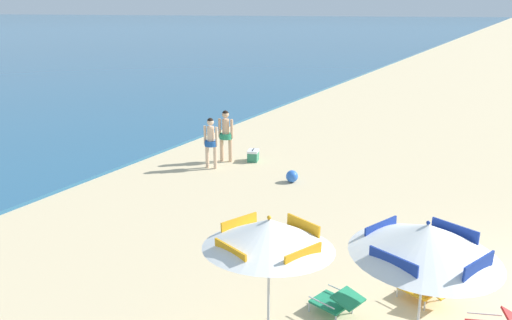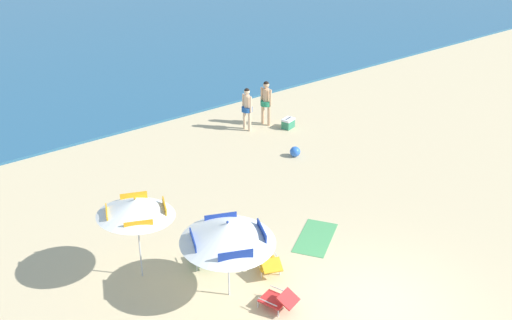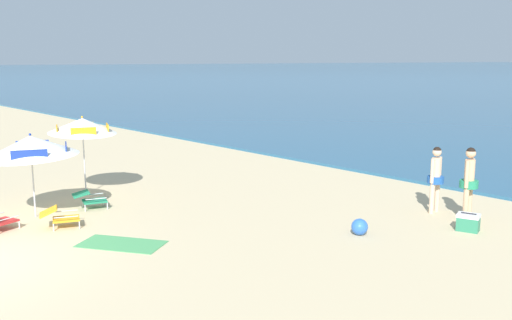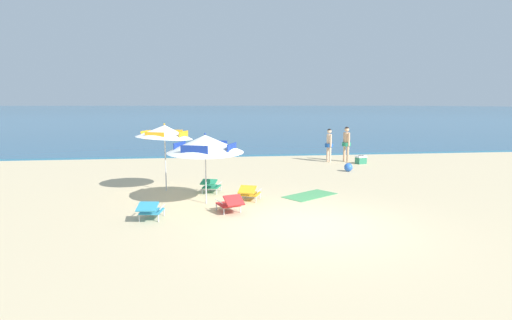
{
  "view_description": "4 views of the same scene",
  "coord_description": "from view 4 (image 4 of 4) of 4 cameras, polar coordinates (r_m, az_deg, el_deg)",
  "views": [
    {
      "loc": [
        -9.8,
        1.61,
        5.1
      ],
      "look_at": [
        1.37,
        7.46,
        1.36
      ],
      "focal_mm": 35.54,
      "sensor_mm": 36.0,
      "label": 1
    },
    {
      "loc": [
        -9.28,
        -7.45,
        9.65
      ],
      "look_at": [
        1.24,
        6.41,
        1.05
      ],
      "focal_mm": 43.19,
      "sensor_mm": 36.0,
      "label": 2
    },
    {
      "loc": [
        11.46,
        -2.35,
        3.91
      ],
      "look_at": [
        0.16,
        7.6,
        1.22
      ],
      "focal_mm": 39.59,
      "sensor_mm": 36.0,
      "label": 3
    },
    {
      "loc": [
        -2.62,
        -9.24,
        2.96
      ],
      "look_at": [
        -0.6,
        5.46,
        0.88
      ],
      "focal_mm": 28.01,
      "sensor_mm": 36.0,
      "label": 4
    }
  ],
  "objects": [
    {
      "name": "beach_towel",
      "position": [
        13.19,
        7.71,
        -5.02
      ],
      "size": [
        2.0,
        1.74,
        0.01
      ],
      "primitive_type": "cube",
      "rotation": [
        0.0,
        0.0,
        2.16
      ],
      "color": "#4C9E5B",
      "rests_on": "ground"
    },
    {
      "name": "beach_umbrella_striped_main",
      "position": [
        11.85,
        -7.26,
        2.32
      ],
      "size": [
        2.4,
        2.42,
        2.12
      ],
      "color": "silver",
      "rests_on": "ground"
    },
    {
      "name": "lounge_chair_facing_sea",
      "position": [
        11.02,
        -3.71,
        -6.15
      ],
      "size": [
        0.79,
        1.01,
        0.52
      ],
      "color": "red",
      "rests_on": "ground"
    },
    {
      "name": "ocean_water",
      "position": [
        422.38,
        -7.54,
        7.5
      ],
      "size": [
        800.0,
        800.0,
        0.1
      ],
      "primitive_type": "cube",
      "color": "#285B7F",
      "rests_on": "ground"
    },
    {
      "name": "lounge_chair_spare_folded",
      "position": [
        12.27,
        -0.96,
        -4.65
      ],
      "size": [
        0.82,
        1.01,
        0.51
      ],
      "color": "gold",
      "rests_on": "ground"
    },
    {
      "name": "ground_plane",
      "position": [
        10.05,
        7.76,
        -9.21
      ],
      "size": [
        800.0,
        800.0,
        0.0
      ],
      "primitive_type": "plane",
      "color": "#D1BA8E"
    },
    {
      "name": "lounge_chair_beside_umbrella",
      "position": [
        13.45,
        -6.5,
        -3.56
      ],
      "size": [
        0.76,
        0.96,
        0.49
      ],
      "color": "#1E7F56",
      "rests_on": "ground"
    },
    {
      "name": "person_standing_near_shore",
      "position": [
        21.12,
        12.79,
        2.59
      ],
      "size": [
        0.44,
        0.53,
        1.81
      ],
      "color": "#D8A87F",
      "rests_on": "ground"
    },
    {
      "name": "lounge_chair_under_umbrella",
      "position": [
        10.65,
        -14.86,
        -6.87
      ],
      "size": [
        0.66,
        0.94,
        0.5
      ],
      "color": "teal",
      "rests_on": "ground"
    },
    {
      "name": "person_standing_beside",
      "position": [
        20.85,
        10.39,
        2.44
      ],
      "size": [
        0.42,
        0.51,
        1.72
      ],
      "color": "beige",
      "rests_on": "ground"
    },
    {
      "name": "cooler_box",
      "position": [
        20.64,
        14.75,
        0.04
      ],
      "size": [
        0.58,
        0.49,
        0.43
      ],
      "color": "#2D7F5B",
      "rests_on": "ground"
    },
    {
      "name": "beach_umbrella_striped_second",
      "position": [
        13.84,
        -12.93,
        3.98
      ],
      "size": [
        2.08,
        2.05,
        2.32
      ],
      "color": "silver",
      "rests_on": "ground"
    },
    {
      "name": "beach_ball",
      "position": [
        18.14,
        13.06,
        -1.02
      ],
      "size": [
        0.37,
        0.37,
        0.37
      ],
      "primitive_type": "sphere",
      "color": "blue",
      "rests_on": "ground"
    }
  ]
}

